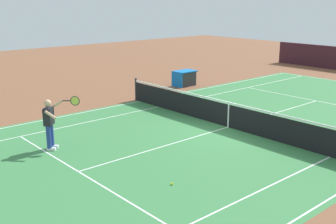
# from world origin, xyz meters

# --- Properties ---
(ground_plane) EXTENTS (60.00, 60.00, 0.00)m
(ground_plane) POSITION_xyz_m (0.00, 0.00, 0.00)
(ground_plane) COLOR brown
(court_slab) EXTENTS (24.20, 11.40, 0.00)m
(court_slab) POSITION_xyz_m (0.00, 0.00, 0.00)
(court_slab) COLOR #387A42
(court_slab) RESTS_ON ground_plane
(court_line_markings) EXTENTS (23.85, 11.05, 0.01)m
(court_line_markings) POSITION_xyz_m (0.00, 0.00, 0.00)
(court_line_markings) COLOR white
(court_line_markings) RESTS_ON ground_plane
(tennis_net) EXTENTS (0.10, 11.70, 1.08)m
(tennis_net) POSITION_xyz_m (0.00, 0.00, 0.49)
(tennis_net) COLOR #2D2D33
(tennis_net) RESTS_ON ground_plane
(tennis_player_near) EXTENTS (1.12, 0.74, 1.70)m
(tennis_player_near) POSITION_xyz_m (6.11, -2.20, 0.93)
(tennis_player_near) COLOR navy
(tennis_player_near) RESTS_ON ground_plane
(tennis_ball) EXTENTS (0.07, 0.07, 0.07)m
(tennis_ball) POSITION_xyz_m (4.99, 2.38, 0.03)
(tennis_ball) COLOR #CCE01E
(tennis_ball) RESTS_ON ground_plane
(equipment_cart_tarped) EXTENTS (1.25, 0.84, 0.85)m
(equipment_cart_tarped) POSITION_xyz_m (-4.13, -6.79, 0.44)
(equipment_cart_tarped) COLOR #2D2D33
(equipment_cart_tarped) RESTS_ON ground_plane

